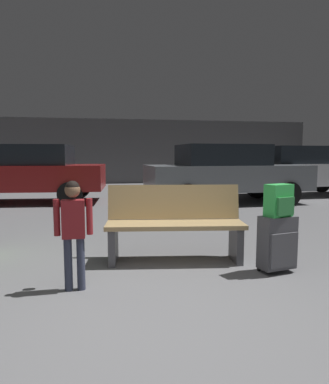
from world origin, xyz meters
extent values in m
cube|color=slate|center=(0.00, 4.00, -0.05)|extent=(18.00, 18.00, 0.10)
cube|color=#565658|center=(0.00, 12.86, 1.40)|extent=(18.00, 0.12, 2.80)
cube|color=tan|center=(0.38, 1.51, 0.44)|extent=(1.64, 0.64, 0.05)
cube|color=tan|center=(0.41, 1.76, 0.68)|extent=(1.60, 0.32, 0.42)
cube|color=#4C4C51|center=(-0.34, 1.61, 0.21)|extent=(0.13, 0.41, 0.41)
cube|color=#4C4C51|center=(1.09, 1.42, 0.21)|extent=(0.13, 0.41, 0.41)
cube|color=#4C4C51|center=(1.37, 0.98, 0.32)|extent=(0.41, 0.28, 0.56)
cube|color=#4C4C51|center=(1.40, 0.87, 0.26)|extent=(0.34, 0.09, 0.36)
cube|color=#A5A5AA|center=(1.36, 1.06, 0.59)|extent=(0.14, 0.05, 0.02)
cylinder|color=black|center=(1.20, 1.03, 0.02)|extent=(0.03, 0.05, 0.04)
cylinder|color=black|center=(1.51, 1.09, 0.02)|extent=(0.03, 0.05, 0.04)
cube|color=green|center=(1.37, 0.98, 0.77)|extent=(0.32, 0.25, 0.34)
cube|color=#2B773A|center=(1.41, 0.89, 0.72)|extent=(0.23, 0.11, 0.19)
cylinder|color=black|center=(1.37, 0.98, 0.93)|extent=(0.06, 0.04, 0.02)
cylinder|color=#33384C|center=(-0.65, 0.85, 0.25)|extent=(0.07, 0.07, 0.49)
cylinder|color=#33384C|center=(-0.77, 0.85, 0.25)|extent=(0.07, 0.07, 0.49)
cube|color=maroon|center=(-0.71, 0.85, 0.67)|extent=(0.20, 0.12, 0.35)
cylinder|color=maroon|center=(-0.57, 0.85, 0.69)|extent=(0.06, 0.06, 0.33)
cylinder|color=maroon|center=(-0.86, 0.85, 0.69)|extent=(0.06, 0.06, 0.33)
sphere|color=brown|center=(-0.71, 0.85, 0.93)|extent=(0.14, 0.14, 0.14)
sphere|color=black|center=(-0.71, 0.85, 0.95)|extent=(0.13, 0.13, 0.13)
cylinder|color=red|center=(-0.78, 0.95, 0.69)|extent=(0.06, 0.06, 0.10)
cylinder|color=red|center=(-0.78, 0.95, 0.76)|extent=(0.01, 0.01, 0.06)
cube|color=slate|center=(2.71, 6.12, 0.67)|extent=(4.17, 1.88, 0.64)
cube|color=black|center=(2.56, 6.11, 1.25)|extent=(2.17, 1.63, 0.52)
cylinder|color=black|center=(3.98, 6.97, 0.30)|extent=(0.61, 0.23, 0.60)
cylinder|color=black|center=(4.05, 5.37, 0.30)|extent=(0.61, 0.23, 0.60)
cylinder|color=black|center=(1.38, 6.86, 0.30)|extent=(0.61, 0.23, 0.60)
cylinder|color=black|center=(1.45, 5.26, 0.30)|extent=(0.61, 0.23, 0.60)
cube|color=maroon|center=(-2.48, 7.13, 0.67)|extent=(4.22, 2.01, 0.64)
cube|color=black|center=(-2.33, 7.12, 1.25)|extent=(2.21, 1.70, 0.52)
cylinder|color=black|center=(-1.24, 6.23, 0.30)|extent=(0.61, 0.25, 0.60)
cylinder|color=black|center=(-1.12, 7.83, 0.30)|extent=(0.61, 0.25, 0.60)
cube|color=silver|center=(5.58, 7.26, 0.67)|extent=(4.16, 1.85, 0.64)
cube|color=black|center=(5.43, 7.26, 1.25)|extent=(2.16, 1.62, 0.52)
cylinder|color=black|center=(6.85, 8.11, 0.30)|extent=(0.61, 0.22, 0.60)
cylinder|color=black|center=(4.25, 8.01, 0.30)|extent=(0.61, 0.22, 0.60)
cylinder|color=black|center=(4.31, 6.42, 0.30)|extent=(0.61, 0.22, 0.60)
camera|label=1|loc=(-0.44, -2.31, 1.25)|focal=32.01mm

